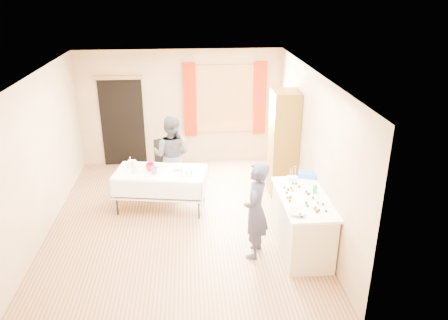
{
  "coord_description": "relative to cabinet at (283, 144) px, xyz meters",
  "views": [
    {
      "loc": [
        0.19,
        -6.78,
        3.95
      ],
      "look_at": [
        0.75,
        0.0,
        1.15
      ],
      "focal_mm": 35.0,
      "sensor_mm": 36.0,
      "label": 1
    }
  ],
  "objects": [
    {
      "name": "cake_balls",
      "position": [
        -0.14,
        -2.07,
        -0.1
      ],
      "size": [
        0.52,
        1.11,
        0.04
      ],
      "color": "#3F2314",
      "rests_on": "counter"
    },
    {
      "name": "pitcher",
      "position": [
        -2.8,
        -0.51,
        -0.17
      ],
      "size": [
        0.14,
        0.14,
        0.22
      ],
      "primitive_type": "cylinder",
      "rotation": [
        0.0,
        0.0,
        -0.38
      ],
      "color": "silver",
      "rests_on": "party_table"
    },
    {
      "name": "blue_basket",
      "position": [
        0.14,
        -1.28,
        -0.08
      ],
      "size": [
        0.35,
        0.28,
        0.08
      ],
      "primitive_type": "cube",
      "rotation": [
        0.0,
        0.0,
        -0.31
      ],
      "color": "blue",
      "rests_on": "counter"
    },
    {
      "name": "pastry_tray",
      "position": [
        -1.87,
        -0.66,
        -0.27
      ],
      "size": [
        0.31,
        0.24,
        0.02
      ],
      "primitive_type": "cube",
      "rotation": [
        0.0,
        0.0,
        -0.14
      ],
      "color": "white",
      "rests_on": "party_table"
    },
    {
      "name": "floor",
      "position": [
        -1.99,
        -0.99,
        -1.04
      ],
      "size": [
        4.5,
        5.5,
        0.02
      ],
      "primitive_type": "cube",
      "color": "#9E7047",
      "rests_on": "ground"
    },
    {
      "name": "counter",
      "position": [
        -0.1,
        -1.99,
        -0.58
      ],
      "size": [
        0.72,
        1.53,
        0.91
      ],
      "color": "beige",
      "rests_on": "floor"
    },
    {
      "name": "ceiling",
      "position": [
        -1.99,
        -0.99,
        1.58
      ],
      "size": [
        4.5,
        5.5,
        0.02
      ],
      "primitive_type": "cube",
      "color": "white",
      "rests_on": "floor"
    },
    {
      "name": "wall_back",
      "position": [
        -1.99,
        1.77,
        0.27
      ],
      "size": [
        4.5,
        0.02,
        2.6
      ],
      "primitive_type": "cube",
      "color": "tan",
      "rests_on": "floor"
    },
    {
      "name": "doorway",
      "position": [
        -3.29,
        1.74,
        -0.03
      ],
      "size": [
        0.95,
        0.04,
        2.0
      ],
      "primitive_type": "cube",
      "color": "black",
      "rests_on": "floor"
    },
    {
      "name": "foam_block",
      "position": [
        -0.15,
        -1.41,
        -0.08
      ],
      "size": [
        0.15,
        0.1,
        0.08
      ],
      "primitive_type": "cube",
      "rotation": [
        0.0,
        0.0,
        -0.01
      ],
      "color": "white",
      "rests_on": "counter"
    },
    {
      "name": "curtain_right",
      "position": [
        -0.21,
        1.68,
        0.47
      ],
      "size": [
        0.28,
        0.06,
        1.65
      ],
      "primitive_type": "cube",
      "color": "#AF1B00",
      "rests_on": "wall_back"
    },
    {
      "name": "wall_left",
      "position": [
        -4.25,
        -0.99,
        0.27
      ],
      "size": [
        0.02,
        5.5,
        2.6
      ],
      "primitive_type": "cube",
      "color": "tan",
      "rests_on": "floor"
    },
    {
      "name": "girl",
      "position": [
        -0.85,
        -2.09,
        -0.27
      ],
      "size": [
        0.79,
        0.71,
        1.54
      ],
      "primitive_type": "imported",
      "rotation": [
        0.0,
        0.0,
        -1.9
      ],
      "color": "#24253F",
      "rests_on": "floor"
    },
    {
      "name": "cup_red",
      "position": [
        -2.54,
        -0.4,
        -0.22
      ],
      "size": [
        0.27,
        0.27,
        0.13
      ],
      "primitive_type": "imported",
      "rotation": [
        0.0,
        0.0,
        -0.38
      ],
      "color": "#B4051A",
      "rests_on": "party_table"
    },
    {
      "name": "cup_rainbow",
      "position": [
        -2.45,
        -0.58,
        -0.22
      ],
      "size": [
        0.18,
        0.18,
        0.12
      ],
      "primitive_type": "imported",
      "rotation": [
        0.0,
        0.0,
        -0.17
      ],
      "color": "red",
      "rests_on": "party_table"
    },
    {
      "name": "soda_can",
      "position": [
        0.1,
        -1.88,
        -0.06
      ],
      "size": [
        0.07,
        0.07,
        0.12
      ],
      "primitive_type": "cylinder",
      "rotation": [
        0.0,
        0.0,
        0.08
      ],
      "color": "#11932A",
      "rests_on": "counter"
    },
    {
      "name": "window_pane",
      "position": [
        -0.99,
        1.71,
        0.47
      ],
      "size": [
        1.2,
        0.02,
        1.4
      ],
      "primitive_type": "cube",
      "color": "white",
      "rests_on": "wall_back"
    },
    {
      "name": "chair",
      "position": [
        -2.28,
        0.48,
        -0.74
      ],
      "size": [
        0.54,
        0.54,
        0.99
      ],
      "rotation": [
        0.0,
        0.0,
        0.39
      ],
      "color": "black",
      "rests_on": "floor"
    },
    {
      "name": "window_frame",
      "position": [
        -0.99,
        1.73,
        0.47
      ],
      "size": [
        1.32,
        0.06,
        1.52
      ],
      "primitive_type": "cube",
      "color": "olive",
      "rests_on": "wall_back"
    },
    {
      "name": "party_table",
      "position": [
        -2.36,
        -0.46,
        -0.59
      ],
      "size": [
        1.76,
        1.1,
        0.75
      ],
      "rotation": [
        0.0,
        0.0,
        -0.17
      ],
      "color": "black",
      "rests_on": "floor"
    },
    {
      "name": "woman",
      "position": [
        -2.16,
        0.2,
        -0.24
      ],
      "size": [
        1.1,
        1.02,
        1.59
      ],
      "primitive_type": "imported",
      "rotation": [
        0.0,
        0.0,
        2.85
      ],
      "color": "black",
      "rests_on": "floor"
    },
    {
      "name": "mixing_bowl",
      "position": [
        -0.33,
        -2.51,
        -0.1
      ],
      "size": [
        0.33,
        0.33,
        0.06
      ],
      "primitive_type": "imported",
      "rotation": [
        0.0,
        0.0,
        -0.24
      ],
      "color": "white",
      "rests_on": "counter"
    },
    {
      "name": "cabinet",
      "position": [
        0.0,
        0.0,
        0.0
      ],
      "size": [
        0.5,
        0.6,
        2.07
      ],
      "primitive_type": "cube",
      "color": "brown",
      "rests_on": "floor"
    },
    {
      "name": "wall_front",
      "position": [
        -1.99,
        -3.75,
        0.27
      ],
      "size": [
        4.5,
        0.02,
        2.6
      ],
      "primitive_type": "cube",
      "color": "tan",
      "rests_on": "floor"
    },
    {
      "name": "curtain_left",
      "position": [
        -1.77,
        1.68,
        0.47
      ],
      "size": [
        0.28,
        0.06,
        1.65
      ],
      "primitive_type": "cube",
      "color": "#AF1B00",
      "rests_on": "wall_back"
    },
    {
      "name": "bottle",
      "position": [
        -2.91,
        -0.22,
        -0.19
      ],
      "size": [
        0.09,
        0.09,
        0.19
      ],
      "primitive_type": "imported",
      "rotation": [
        0.0,
        0.0,
        0.01
      ],
      "color": "white",
      "rests_on": "party_table"
    },
    {
      "name": "door_lintel",
      "position": [
        -3.29,
        1.71,
        0.99
      ],
      "size": [
        1.05,
        0.06,
        0.08
      ],
      "primitive_type": "cube",
      "color": "olive",
      "rests_on": "wall_back"
    },
    {
      "name": "small_bowl",
      "position": [
        -2.02,
        -0.43,
        -0.26
      ],
      "size": [
        0.21,
        0.21,
        0.06
      ],
      "primitive_type": "imported",
      "rotation": [
        0.0,
        0.0,
        -0.07
      ],
      "color": "white",
      "rests_on": "party_table"
    },
    {
      "name": "wall_right",
      "position": [
        0.27,
        -0.99,
        0.27
      ],
      "size": [
        0.02,
        5.5,
        2.6
      ],
      "primitive_type": "cube",
      "color": "tan",
      "rests_on": "floor"
    }
  ]
}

